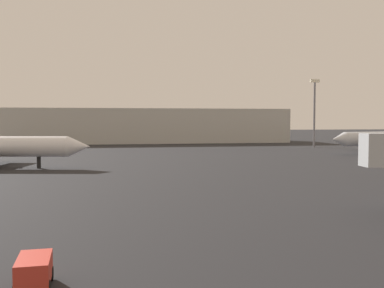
% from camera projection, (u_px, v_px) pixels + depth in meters
% --- Properties ---
extents(baggage_cart, '(1.47, 2.46, 1.30)m').
position_uv_depth(baggage_cart, '(34.00, 270.00, 18.41)').
color(baggage_cart, red).
rests_on(baggage_cart, ground_plane).
extents(light_mast_right, '(2.40, 0.50, 17.21)m').
position_uv_depth(light_mast_right, '(314.00, 108.00, 114.80)').
color(light_mast_right, slate).
rests_on(light_mast_right, ground_plane).
extents(terminal_building, '(84.94, 21.64, 10.30)m').
position_uv_depth(terminal_building, '(148.00, 126.00, 140.97)').
color(terminal_building, '#B7B7B2').
rests_on(terminal_building, ground_plane).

